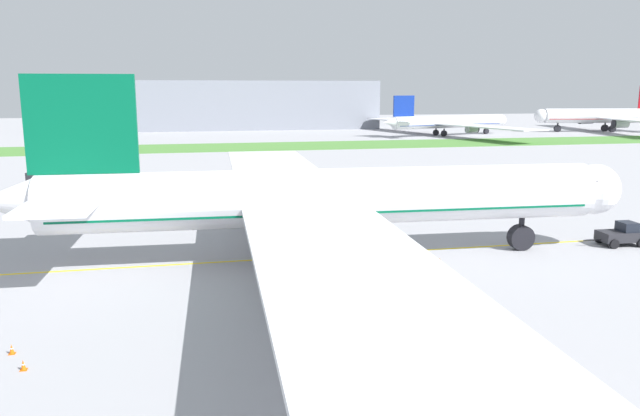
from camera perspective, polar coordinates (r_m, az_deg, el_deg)
ground_plane at (r=56.84m, az=-1.63°, el=-4.09°), size 600.00×600.00×0.00m
apron_taxi_line at (r=55.14m, az=-1.28°, el=-4.56°), size 280.00×0.36×0.01m
grass_median_strip at (r=162.14m, az=-8.74°, el=5.59°), size 320.00×24.00×0.10m
airliner_foreground at (r=53.35m, az=-0.14°, el=0.88°), size 56.59×91.56×15.94m
pushback_tug at (r=65.82m, az=26.17°, el=-2.22°), size 5.97×2.81×2.25m
ground_crew_wingwalker_port at (r=49.91m, az=10.96°, el=-5.27°), size 0.55×0.32×1.59m
traffic_cone_near_nose at (r=39.69m, az=-26.67°, el=-11.62°), size 0.36×0.36×0.58m
traffic_cone_port_wing at (r=37.31m, az=-25.80°, el=-12.98°), size 0.36×0.36×0.58m
service_truck_baggage_loader at (r=104.52m, az=-24.13°, el=2.73°), size 5.22×2.85×2.92m
parked_airliner_far_left at (r=205.38m, az=11.63°, el=7.80°), size 48.02×79.50×12.96m
parked_airliner_far_centre at (r=242.01m, az=24.74°, el=7.74°), size 48.68×77.75×16.25m
terminal_building at (r=236.65m, az=-8.04°, el=9.42°), size 109.07×20.00×18.00m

